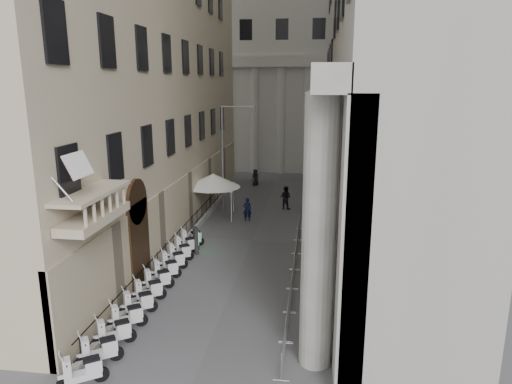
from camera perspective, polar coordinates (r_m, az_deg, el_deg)
far_building at (r=57.78m, az=3.65°, el=18.13°), size 22.00×10.00×30.00m
iron_fence at (r=30.47m, az=-8.91°, el=-6.42°), size 0.30×28.00×1.40m
blue_awning at (r=36.91m, az=7.37°, el=-2.82°), size 1.60×3.00×3.00m
flag at (r=19.47m, az=-19.36°, el=-19.24°), size 1.00×1.40×8.20m
scooter_1 at (r=19.20m, az=-18.78°, el=-19.71°), size 1.47×1.25×1.50m
scooter_2 at (r=20.16m, az=-17.13°, el=-17.85°), size 1.47×1.25×1.50m
scooter_3 at (r=21.15m, az=-15.66°, el=-16.16°), size 1.47×1.25×1.50m
scooter_4 at (r=22.17m, az=-14.35°, el=-14.61°), size 1.47×1.25×1.50m
scooter_5 at (r=23.22m, az=-13.17°, el=-13.19°), size 1.47×1.25×1.50m
scooter_6 at (r=24.29m, az=-12.11°, el=-11.90°), size 1.47×1.25×1.50m
scooter_7 at (r=25.37m, az=-11.15°, el=-10.70°), size 1.47×1.25×1.50m
scooter_8 at (r=26.48m, az=-10.27°, el=-9.61°), size 1.47×1.25×1.50m
scooter_9 at (r=27.60m, az=-9.47°, el=-8.60°), size 1.47×1.25×1.50m
scooter_10 at (r=28.73m, az=-8.73°, el=-7.67°), size 1.47×1.25×1.50m
scooter_11 at (r=29.87m, az=-8.05°, el=-6.80°), size 1.47×1.25×1.50m
barrier_0 at (r=18.48m, az=3.46°, el=-20.36°), size 0.60×2.40×1.10m
barrier_1 at (r=20.60m, az=3.98°, el=-16.50°), size 0.60×2.40×1.10m
barrier_2 at (r=22.80m, az=4.39°, el=-13.38°), size 0.60×2.40×1.10m
barrier_3 at (r=25.06m, az=4.72°, el=-10.81°), size 0.60×2.40×1.10m
barrier_4 at (r=27.35m, az=4.99°, el=-8.66°), size 0.60×2.40×1.10m
barrier_5 at (r=29.68m, az=5.22°, el=-6.85°), size 0.60×2.40×1.10m
barrier_6 at (r=32.04m, az=5.41°, el=-5.31°), size 0.60×2.40×1.10m
security_tent at (r=35.44m, az=-5.13°, el=1.34°), size 4.22×4.22×3.43m
street_lamp at (r=36.77m, az=-3.69°, el=5.36°), size 2.79×0.38×8.54m
info_kiosk at (r=28.57m, az=-7.52°, el=-6.00°), size 0.51×0.79×1.61m
pedestrian_a at (r=34.70m, az=-1.11°, el=-2.21°), size 0.69×0.48×1.82m
pedestrian_b at (r=38.07m, az=3.70°, el=-0.70°), size 1.13×0.99×1.95m
pedestrian_c at (r=46.78m, az=-0.08°, el=1.84°), size 0.99×0.95×1.70m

